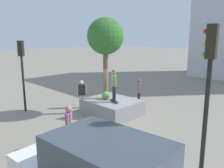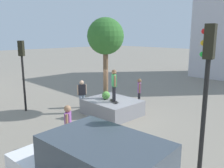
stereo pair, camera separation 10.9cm
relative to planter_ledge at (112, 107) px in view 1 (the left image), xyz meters
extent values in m
plane|color=gray|center=(-0.45, 0.04, -0.42)|extent=(120.00, 120.00, 0.00)
cube|color=gray|center=(0.00, 0.00, 0.00)|extent=(2.85, 2.36, 0.84)
cylinder|color=brown|center=(0.51, 0.00, 1.88)|extent=(0.28, 0.28, 2.92)
sphere|color=#2D6628|center=(0.51, 0.00, 3.89)|extent=(2.00, 2.00, 2.00)
sphere|color=#4C8C3D|center=(0.33, 0.15, 0.64)|extent=(0.45, 0.45, 0.45)
cube|color=black|center=(-0.38, 0.22, 0.48)|extent=(0.82, 0.50, 0.02)
sphere|color=beige|center=(-0.65, 0.24, 0.45)|extent=(0.06, 0.06, 0.06)
sphere|color=beige|center=(-0.58, 0.39, 0.45)|extent=(0.06, 0.06, 0.06)
sphere|color=beige|center=(-0.18, 0.04, 0.45)|extent=(0.06, 0.06, 0.06)
sphere|color=beige|center=(-0.11, 0.20, 0.45)|extent=(0.06, 0.06, 0.06)
cylinder|color=black|center=(-0.30, 0.17, 0.89)|extent=(0.15, 0.15, 0.80)
cylinder|color=black|center=(-0.46, 0.27, 0.89)|extent=(0.15, 0.15, 0.80)
cube|color=#338C4C|center=(-0.38, 0.22, 1.60)|extent=(0.48, 0.41, 0.63)
cylinder|color=brown|center=(-0.18, 0.09, 1.62)|extent=(0.10, 0.10, 0.59)
cylinder|color=brown|center=(-0.58, 0.35, 1.62)|extent=(0.10, 0.10, 0.59)
sphere|color=brown|center=(-0.38, 0.22, 2.05)|extent=(0.26, 0.26, 0.26)
cube|color=#38424C|center=(-5.67, 5.72, 1.37)|extent=(2.81, 1.98, 0.86)
cylinder|color=black|center=(-3.83, 4.87, -0.01)|extent=(0.83, 0.30, 0.81)
cylinder|color=black|center=(3.96, 3.21, 1.19)|extent=(0.12, 0.12, 3.21)
cube|color=black|center=(3.96, 3.21, 3.22)|extent=(0.37, 0.36, 0.85)
sphere|color=red|center=(4.05, 3.08, 3.46)|extent=(0.14, 0.14, 0.14)
sphere|color=gold|center=(4.05, 3.08, 3.18)|extent=(0.14, 0.14, 0.14)
sphere|color=green|center=(4.05, 3.08, 2.90)|extent=(0.14, 0.14, 0.14)
cylinder|color=black|center=(-6.59, 3.07, 1.48)|extent=(0.12, 0.12, 3.81)
cube|color=black|center=(-6.59, 3.07, 3.81)|extent=(0.29, 0.32, 0.85)
sphere|color=red|center=(-6.44, 3.10, 4.06)|extent=(0.14, 0.14, 0.14)
sphere|color=gold|center=(-6.44, 3.10, 3.78)|extent=(0.14, 0.14, 0.14)
sphere|color=green|center=(-6.44, 3.10, 3.50)|extent=(0.14, 0.14, 0.14)
cylinder|color=black|center=(0.11, -2.50, -0.02)|extent=(0.15, 0.15, 0.80)
cylinder|color=black|center=(0.24, -2.64, -0.02)|extent=(0.15, 0.15, 0.80)
cube|color=#8C4C99|center=(0.17, -2.57, 0.69)|extent=(0.45, 0.46, 0.62)
cylinder|color=brown|center=(0.01, -2.40, 0.71)|extent=(0.10, 0.10, 0.59)
cylinder|color=brown|center=(0.34, -2.74, 0.71)|extent=(0.10, 0.10, 0.59)
sphere|color=brown|center=(0.17, -2.57, 1.13)|extent=(0.26, 0.26, 0.26)
cylinder|color=navy|center=(-1.78, 4.09, 0.00)|extent=(0.15, 0.15, 0.83)
cylinder|color=navy|center=(-1.63, 3.96, 0.00)|extent=(0.15, 0.15, 0.83)
cube|color=#8C4C99|center=(-1.71, 4.03, 0.74)|extent=(0.48, 0.46, 0.65)
cylinder|color=#9E7251|center=(-1.89, 4.19, 0.75)|extent=(0.10, 0.10, 0.61)
cylinder|color=#9E7251|center=(-1.53, 3.86, 0.75)|extent=(0.10, 0.10, 0.61)
sphere|color=#9E7251|center=(-1.71, 4.03, 1.19)|extent=(0.27, 0.27, 0.27)
cylinder|color=#8C9EB7|center=(2.19, 0.54, -0.01)|extent=(0.15, 0.15, 0.81)
cylinder|color=#8C9EB7|center=(2.13, 0.36, -0.01)|extent=(0.15, 0.15, 0.81)
cube|color=black|center=(2.16, 0.45, 0.70)|extent=(0.33, 0.49, 0.63)
cylinder|color=#D8AD8C|center=(2.24, 0.67, 0.72)|extent=(0.10, 0.10, 0.60)
cylinder|color=#D8AD8C|center=(2.08, 0.22, 0.72)|extent=(0.10, 0.10, 0.60)
sphere|color=#D8AD8C|center=(2.16, 0.45, 1.15)|extent=(0.26, 0.26, 0.26)
camera|label=1|loc=(-9.06, 8.94, 3.99)|focal=38.14mm
camera|label=2|loc=(-9.14, 8.86, 3.99)|focal=38.14mm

